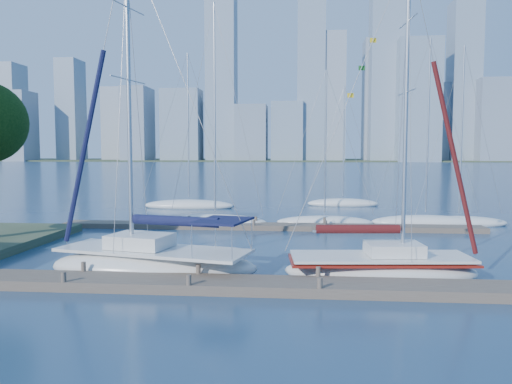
{
  "coord_description": "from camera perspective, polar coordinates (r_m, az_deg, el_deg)",
  "views": [
    {
      "loc": [
        4.26,
        -19.39,
        5.48
      ],
      "look_at": [
        2.15,
        4.0,
        3.62
      ],
      "focal_mm": 35.0,
      "sensor_mm": 36.0,
      "label": 1
    }
  ],
  "objects": [
    {
      "name": "ground",
      "position": [
        20.6,
        -7.11,
        -10.93
      ],
      "size": [
        700.0,
        700.0,
        0.0
      ],
      "primitive_type": "plane",
      "color": "navy",
      "rests_on": "ground"
    },
    {
      "name": "sailboat_maroon",
      "position": [
        22.63,
        14.08,
        -6.63
      ],
      "size": [
        8.57,
        3.48,
        14.42
      ],
      "rotation": [
        0.0,
        0.0,
        0.09
      ],
      "color": "silver",
      "rests_on": "ground"
    },
    {
      "name": "bg_boat_6",
      "position": [
        49.83,
        -7.66,
        -1.47
      ],
      "size": [
        9.35,
        5.06,
        15.48
      ],
      "rotation": [
        0.0,
        0.0,
        0.3
      ],
      "color": "silver",
      "rests_on": "ground"
    },
    {
      "name": "skyline",
      "position": [
        311.73,
        7.77,
        9.91
      ],
      "size": [
        503.46,
        51.31,
        103.46
      ],
      "color": "slate",
      "rests_on": "ground"
    },
    {
      "name": "far_dock",
      "position": [
        35.86,
        1.48,
        -3.96
      ],
      "size": [
        30.0,
        1.8,
        0.36
      ],
      "primitive_type": "cube",
      "color": "brown",
      "rests_on": "ground"
    },
    {
      "name": "bg_boat_7",
      "position": [
        52.26,
        9.91,
        -1.26
      ],
      "size": [
        7.29,
        2.29,
        12.55
      ],
      "rotation": [
        0.0,
        0.0,
        -0.01
      ],
      "color": "silver",
      "rests_on": "ground"
    },
    {
      "name": "near_dock",
      "position": [
        20.54,
        -7.12,
        -10.39
      ],
      "size": [
        26.0,
        2.0,
        0.4
      ],
      "primitive_type": "cube",
      "color": "brown",
      "rests_on": "ground"
    },
    {
      "name": "sailboat_navy",
      "position": [
        23.25,
        -11.67,
        -6.28
      ],
      "size": [
        9.96,
        5.18,
        15.65
      ],
      "rotation": [
        0.0,
        0.0,
        -0.23
      ],
      "color": "silver",
      "rests_on": "ground"
    },
    {
      "name": "far_shore",
      "position": [
        339.46,
        4.44,
        3.6
      ],
      "size": [
        800.0,
        100.0,
        1.5
      ],
      "primitive_type": "cube",
      "color": "#38472D",
      "rests_on": "ground"
    },
    {
      "name": "bg_boat_4",
      "position": [
        39.83,
        18.81,
        -3.22
      ],
      "size": [
        8.31,
        3.14,
        14.21
      ],
      "rotation": [
        0.0,
        0.0,
        0.11
      ],
      "color": "silver",
      "rests_on": "ground"
    },
    {
      "name": "bg_boat_3",
      "position": [
        38.27,
        7.86,
        -3.38
      ],
      "size": [
        7.35,
        2.26,
        11.92
      ],
      "rotation": [
        0.0,
        0.0,
        -0.03
      ],
      "color": "silver",
      "rests_on": "ground"
    },
    {
      "name": "bg_boat_5",
      "position": [
        40.74,
        22.17,
        -3.17
      ],
      "size": [
        7.42,
        3.8,
        13.67
      ],
      "rotation": [
        0.0,
        0.0,
        0.26
      ],
      "color": "silver",
      "rests_on": "ground"
    },
    {
      "name": "bg_boat_1",
      "position": [
        37.57,
        -4.66,
        -3.36
      ],
      "size": [
        8.25,
        5.13,
        16.73
      ],
      "rotation": [
        0.0,
        0.0,
        -0.36
      ],
      "color": "silver",
      "rests_on": "ground"
    }
  ]
}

